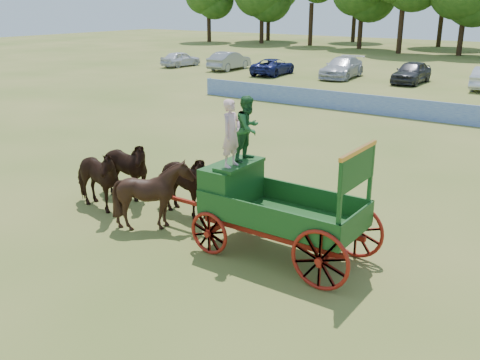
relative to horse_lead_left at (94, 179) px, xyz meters
name	(u,v)px	position (x,y,z in m)	size (l,w,h in m)	color
ground	(200,236)	(3.74, 0.29, -0.96)	(160.00, 160.00, 0.00)	olive
horse_lead_left	(94,179)	(0.00, 0.00, 0.00)	(1.04, 2.28, 1.93)	black
horse_lead_right	(122,170)	(0.00, 1.10, 0.00)	(1.04, 2.28, 1.93)	black
horse_wheel_left	(154,195)	(2.40, 0.00, 0.00)	(1.56, 1.75, 1.93)	black
horse_wheel_right	(181,184)	(2.40, 1.10, 0.00)	(1.04, 2.28, 1.93)	black
farm_dray	(257,185)	(5.35, 0.58, 0.71)	(6.00, 2.00, 3.77)	#A01910
sponsor_banner	(398,107)	(2.74, 18.29, -0.44)	(26.00, 0.08, 1.05)	#2043AF
parked_cars	(386,72)	(-2.52, 30.41, -0.20)	(39.18, 7.16, 1.65)	silver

